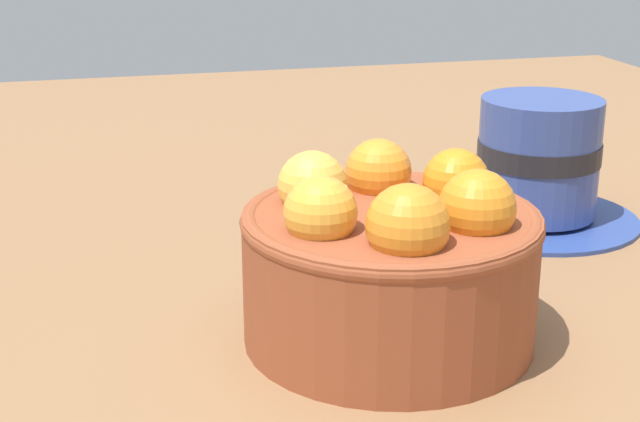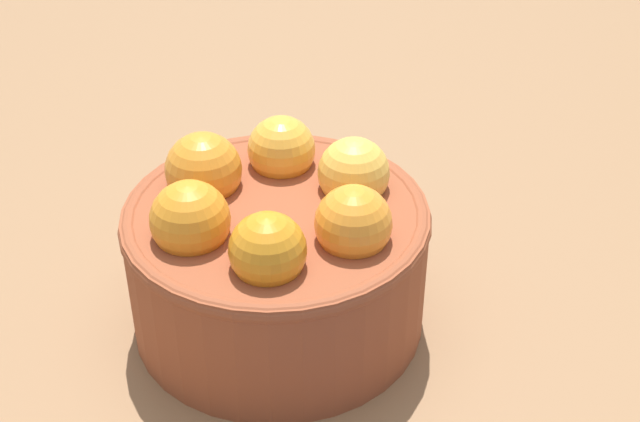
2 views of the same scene
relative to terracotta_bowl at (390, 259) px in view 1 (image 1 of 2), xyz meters
The scene contains 3 objects.
ground_plane 6.19cm from the terracotta_bowl, behind, with size 158.99×117.64×3.45cm, color brown.
terracotta_bowl is the anchor object (origin of this frame).
coffee_cup 22.32cm from the terracotta_bowl, 133.47° to the left, with size 14.84×14.84×8.93cm.
Camera 1 is at (42.71, -14.78, 22.43)cm, focal length 52.59 mm.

